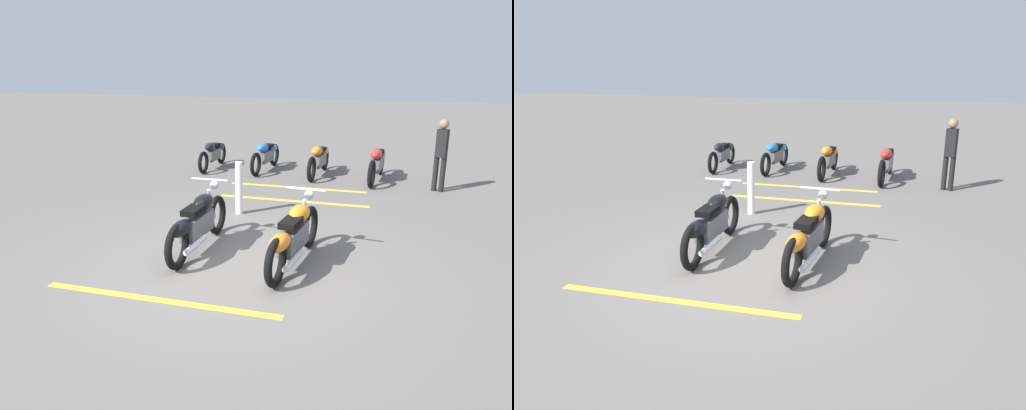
% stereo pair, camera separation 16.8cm
% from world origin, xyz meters
% --- Properties ---
extents(ground_plane, '(60.00, 60.00, 0.00)m').
position_xyz_m(ground_plane, '(0.00, 0.00, 0.00)').
color(ground_plane, '#66605B').
extents(motorcycle_bright_foreground, '(2.23, 0.62, 1.04)m').
position_xyz_m(motorcycle_bright_foreground, '(0.35, -0.78, 0.46)').
color(motorcycle_bright_foreground, black).
rests_on(motorcycle_bright_foreground, ground).
extents(motorcycle_dark_foreground, '(2.23, 0.62, 1.04)m').
position_xyz_m(motorcycle_dark_foreground, '(0.51, 0.78, 0.46)').
color(motorcycle_dark_foreground, black).
rests_on(motorcycle_dark_foreground, ground).
extents(motorcycle_row_far_left, '(2.18, 0.37, 0.82)m').
position_xyz_m(motorcycle_row_far_left, '(6.10, -1.62, 0.45)').
color(motorcycle_row_far_left, black).
rests_on(motorcycle_row_far_left, ground).
extents(motorcycle_row_left, '(2.08, 0.33, 0.78)m').
position_xyz_m(motorcycle_row_left, '(6.25, -0.16, 0.43)').
color(motorcycle_row_left, black).
rests_on(motorcycle_row_left, ground).
extents(motorcycle_row_center, '(2.03, 0.34, 0.76)m').
position_xyz_m(motorcycle_row_center, '(6.42, 1.29, 0.42)').
color(motorcycle_row_center, black).
rests_on(motorcycle_row_center, ground).
extents(motorcycle_row_right, '(1.94, 0.25, 0.73)m').
position_xyz_m(motorcycle_row_right, '(6.29, 2.76, 0.40)').
color(motorcycle_row_right, black).
rests_on(motorcycle_row_right, ground).
extents(bystander_near_row, '(0.25, 0.28, 1.63)m').
position_xyz_m(bystander_near_row, '(5.41, -3.01, 0.91)').
color(bystander_near_row, black).
rests_on(bystander_near_row, ground).
extents(bollard_post, '(0.14, 0.14, 1.02)m').
position_xyz_m(bollard_post, '(2.54, 0.77, 0.51)').
color(bollard_post, white).
rests_on(bollard_post, ground).
extents(parking_stripe_near, '(0.13, 3.20, 0.01)m').
position_xyz_m(parking_stripe_near, '(-1.17, 0.60, 0.00)').
color(parking_stripe_near, yellow).
rests_on(parking_stripe_near, ground).
extents(parking_stripe_mid, '(0.13, 3.20, 0.01)m').
position_xyz_m(parking_stripe_mid, '(3.69, -0.04, 0.00)').
color(parking_stripe_mid, yellow).
rests_on(parking_stripe_mid, ground).
extents(parking_stripe_far, '(0.13, 3.20, 0.01)m').
position_xyz_m(parking_stripe_far, '(4.81, 0.10, 0.00)').
color(parking_stripe_far, yellow).
rests_on(parking_stripe_far, ground).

